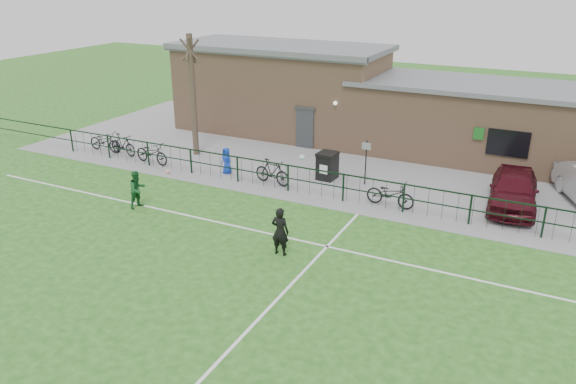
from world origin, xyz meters
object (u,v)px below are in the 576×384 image
at_px(ball_ground, 168,172).
at_px(car_maroon, 514,189).
at_px(bicycle_c, 152,153).
at_px(spectator_child, 227,160).
at_px(bicycle_a, 105,141).
at_px(wheelie_bin_left, 327,167).
at_px(bicycle_d, 272,172).
at_px(sign_post, 366,163).
at_px(wheelie_bin_right, 328,166).
at_px(bicycle_b, 123,145).
at_px(bare_tree, 193,96).
at_px(bicycle_e, 390,194).
at_px(outfield_player, 138,189).

bearing_deg(ball_ground, car_maroon, 11.37).
relative_size(bicycle_c, ball_ground, 10.27).
bearing_deg(spectator_child, bicycle_a, -161.87).
bearing_deg(ball_ground, wheelie_bin_left, 21.25).
xyz_separation_m(bicycle_c, bicycle_d, (6.56, 0.12, 0.02)).
height_order(car_maroon, bicycle_d, car_maroon).
relative_size(sign_post, bicycle_a, 1.00).
distance_m(wheelie_bin_right, ball_ground, 7.40).
relative_size(wheelie_bin_right, sign_post, 0.52).
height_order(sign_post, bicycle_b, sign_post).
height_order(sign_post, spectator_child, sign_post).
bearing_deg(bicycle_a, bare_tree, -67.38).
relative_size(car_maroon, bicycle_e, 2.24).
bearing_deg(bicycle_d, bare_tree, 79.82).
bearing_deg(wheelie_bin_left, car_maroon, 5.23).
xyz_separation_m(outfield_player, ball_ground, (-1.41, 3.64, -0.66)).
height_order(sign_post, bicycle_a, sign_post).
bearing_deg(car_maroon, bicycle_d, -172.58).
relative_size(bicycle_c, spectator_child, 1.65).
relative_size(bicycle_d, bicycle_e, 0.93).
distance_m(bicycle_a, bicycle_e, 15.40).
xyz_separation_m(bare_tree, bicycle_b, (-3.21, -1.79, -2.44)).
relative_size(wheelie_bin_left, bicycle_b, 0.63).
height_order(wheelie_bin_left, bicycle_a, wheelie_bin_left).
height_order(outfield_player, ball_ground, outfield_player).
xyz_separation_m(bicycle_a, bicycle_d, (10.03, -0.35, 0.03)).
height_order(car_maroon, bicycle_e, car_maroon).
distance_m(wheelie_bin_left, sign_post, 1.81).
xyz_separation_m(car_maroon, bicycle_c, (-16.28, -2.10, -0.23)).
bearing_deg(bare_tree, ball_ground, -79.94).
distance_m(sign_post, bicycle_e, 2.58).
height_order(bicycle_a, ball_ground, bicycle_a).
xyz_separation_m(bicycle_e, spectator_child, (-7.92, 0.41, 0.09)).
xyz_separation_m(bicycle_b, spectator_child, (6.17, 0.03, 0.07)).
height_order(wheelie_bin_right, sign_post, sign_post).
bearing_deg(spectator_child, bicycle_c, -155.51).
bearing_deg(outfield_player, bicycle_b, 59.65).
distance_m(car_maroon, bicycle_a, 19.82).
height_order(spectator_child, outfield_player, outfield_player).
bearing_deg(outfield_player, bicycle_e, -50.15).
bearing_deg(outfield_player, sign_post, -35.44).
xyz_separation_m(wheelie_bin_right, car_maroon, (7.91, 0.01, 0.23)).
distance_m(bicycle_d, bicycle_e, 5.37).
distance_m(bicycle_d, ball_ground, 5.09).
bearing_deg(bicycle_e, car_maroon, -60.79).
bearing_deg(outfield_player, bicycle_d, -24.53).
bearing_deg(bare_tree, bicycle_e, -11.30).
height_order(bicycle_a, bicycle_c, bicycle_c).
relative_size(bicycle_e, outfield_player, 1.31).
height_order(wheelie_bin_right, bicycle_e, wheelie_bin_right).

